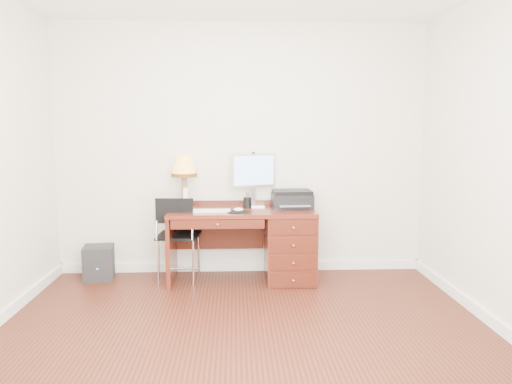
{
  "coord_description": "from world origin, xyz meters",
  "views": [
    {
      "loc": [
        -0.07,
        -3.68,
        1.61
      ],
      "look_at": [
        0.14,
        1.2,
        0.96
      ],
      "focal_mm": 35.0,
      "sensor_mm": 36.0,
      "label": 1
    }
  ],
  "objects_px": {
    "monitor": "(254,173)",
    "printer": "(292,199)",
    "desk": "(273,241)",
    "chair": "(178,230)",
    "equipment_box": "(99,263)",
    "phone": "(186,202)",
    "leg_lamp": "(184,169)"
  },
  "relations": [
    {
      "from": "leg_lamp",
      "to": "equipment_box",
      "type": "xyz_separation_m",
      "value": [
        -0.91,
        -0.08,
        -0.98
      ]
    },
    {
      "from": "printer",
      "to": "chair",
      "type": "xyz_separation_m",
      "value": [
        -1.19,
        -0.13,
        -0.3
      ]
    },
    {
      "from": "phone",
      "to": "equipment_box",
      "type": "relative_size",
      "value": 0.6
    },
    {
      "from": "desk",
      "to": "equipment_box",
      "type": "height_order",
      "value": "desk"
    },
    {
      "from": "phone",
      "to": "monitor",
      "type": "bearing_deg",
      "value": 19.55
    },
    {
      "from": "leg_lamp",
      "to": "chair",
      "type": "height_order",
      "value": "leg_lamp"
    },
    {
      "from": "desk",
      "to": "monitor",
      "type": "relative_size",
      "value": 2.68
    },
    {
      "from": "printer",
      "to": "leg_lamp",
      "type": "relative_size",
      "value": 0.79
    },
    {
      "from": "monitor",
      "to": "printer",
      "type": "distance_m",
      "value": 0.49
    },
    {
      "from": "printer",
      "to": "leg_lamp",
      "type": "distance_m",
      "value": 1.18
    },
    {
      "from": "monitor",
      "to": "phone",
      "type": "distance_m",
      "value": 0.79
    },
    {
      "from": "desk",
      "to": "chair",
      "type": "distance_m",
      "value": 0.99
    },
    {
      "from": "printer",
      "to": "chair",
      "type": "bearing_deg",
      "value": -176.47
    },
    {
      "from": "desk",
      "to": "equipment_box",
      "type": "distance_m",
      "value": 1.85
    },
    {
      "from": "phone",
      "to": "equipment_box",
      "type": "xyz_separation_m",
      "value": [
        -0.92,
        -0.02,
        -0.64
      ]
    },
    {
      "from": "chair",
      "to": "equipment_box",
      "type": "distance_m",
      "value": 0.93
    },
    {
      "from": "leg_lamp",
      "to": "monitor",
      "type": "bearing_deg",
      "value": 4.88
    },
    {
      "from": "printer",
      "to": "equipment_box",
      "type": "height_order",
      "value": "printer"
    },
    {
      "from": "monitor",
      "to": "equipment_box",
      "type": "height_order",
      "value": "monitor"
    },
    {
      "from": "leg_lamp",
      "to": "chair",
      "type": "bearing_deg",
      "value": -105.99
    },
    {
      "from": "monitor",
      "to": "chair",
      "type": "relative_size",
      "value": 0.63
    },
    {
      "from": "desk",
      "to": "phone",
      "type": "bearing_deg",
      "value": 172.87
    },
    {
      "from": "chair",
      "to": "desk",
      "type": "bearing_deg",
      "value": 6.08
    },
    {
      "from": "monitor",
      "to": "equipment_box",
      "type": "relative_size",
      "value": 1.59
    },
    {
      "from": "monitor",
      "to": "phone",
      "type": "height_order",
      "value": "monitor"
    },
    {
      "from": "chair",
      "to": "equipment_box",
      "type": "xyz_separation_m",
      "value": [
        -0.85,
        0.12,
        -0.36
      ]
    },
    {
      "from": "desk",
      "to": "monitor",
      "type": "height_order",
      "value": "monitor"
    },
    {
      "from": "printer",
      "to": "chair",
      "type": "relative_size",
      "value": 0.48
    },
    {
      "from": "desk",
      "to": "printer",
      "type": "bearing_deg",
      "value": 26.86
    },
    {
      "from": "printer",
      "to": "monitor",
      "type": "bearing_deg",
      "value": 159.15
    },
    {
      "from": "leg_lamp",
      "to": "equipment_box",
      "type": "relative_size",
      "value": 1.56
    },
    {
      "from": "phone",
      "to": "chair",
      "type": "relative_size",
      "value": 0.24
    }
  ]
}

